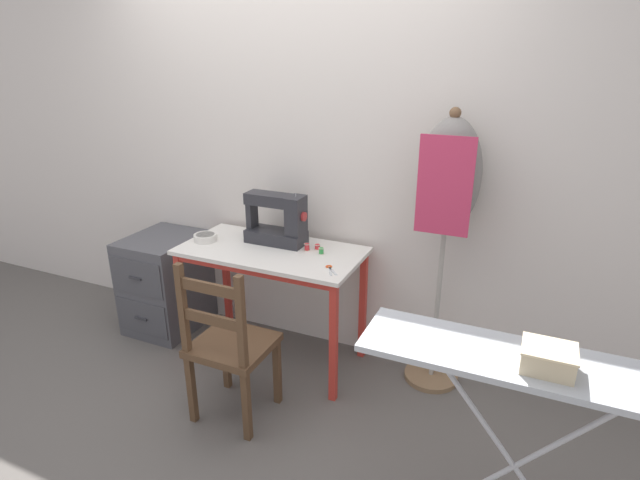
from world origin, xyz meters
The scene contains 14 objects.
ground_plane centered at (0.00, 0.00, 0.00)m, with size 14.00×14.00×0.00m, color #5B5651.
wall_back centered at (0.00, 0.63, 1.27)m, with size 10.00×0.05×2.55m.
sewing_table centered at (0.00, 0.27, 0.66)m, with size 1.11×0.56×0.76m.
sewing_machine centered at (0.00, 0.39, 0.90)m, with size 0.39×0.17×0.34m.
fabric_bowl centered at (-0.45, 0.24, 0.78)m, with size 0.15×0.15×0.04m.
scissors centered at (0.44, 0.15, 0.76)m, with size 0.10×0.12×0.01m.
thread_spool_near_machine centered at (0.21, 0.35, 0.78)m, with size 0.04×0.04×0.04m.
thread_spool_mid_table centered at (0.26, 0.39, 0.77)m, with size 0.04×0.04×0.03m.
thread_spool_far_edge centered at (0.31, 0.34, 0.77)m, with size 0.03×0.03×0.04m.
wooden_chair centered at (0.07, -0.30, 0.43)m, with size 0.40×0.38×0.92m.
filing_cabinet centered at (-0.89, 0.33, 0.34)m, with size 0.45×0.55×0.68m.
dress_form centered at (0.98, 0.46, 1.18)m, with size 0.33×0.32×1.61m.
ironing_board centered at (1.48, -0.55, 0.84)m, with size 1.17×0.31×0.90m.
storage_box centered at (1.52, -0.58, 0.93)m, with size 0.17×0.15×0.08m.
Camera 1 is at (1.41, -2.15, 1.87)m, focal length 28.00 mm.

